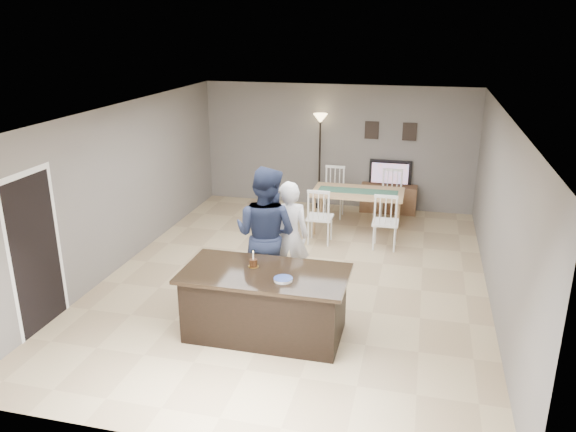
% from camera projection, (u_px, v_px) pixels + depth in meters
% --- Properties ---
extents(floor, '(8.00, 8.00, 0.00)m').
position_uv_depth(floor, '(296.00, 277.00, 9.16)').
color(floor, tan).
rests_on(floor, ground).
extents(room_shell, '(8.00, 8.00, 8.00)m').
position_uv_depth(room_shell, '(296.00, 178.00, 8.61)').
color(room_shell, slate).
rests_on(room_shell, floor).
extents(kitchen_island, '(2.15, 1.10, 0.90)m').
position_uv_depth(kitchen_island, '(265.00, 303.00, 7.36)').
color(kitchen_island, black).
rests_on(kitchen_island, floor).
extents(tv_console, '(1.20, 0.40, 0.60)m').
position_uv_depth(tv_console, '(388.00, 199.00, 12.25)').
color(tv_console, brown).
rests_on(tv_console, floor).
extents(television, '(0.91, 0.12, 0.53)m').
position_uv_depth(television, '(390.00, 173.00, 12.13)').
color(television, black).
rests_on(television, tv_console).
extents(tv_screen_glow, '(0.78, 0.00, 0.78)m').
position_uv_depth(tv_screen_glow, '(390.00, 173.00, 12.06)').
color(tv_screen_glow, '#D64F17').
rests_on(tv_screen_glow, tv_console).
extents(picture_frames, '(1.10, 0.02, 0.38)m').
position_uv_depth(picture_frames, '(391.00, 131.00, 11.98)').
color(picture_frames, black).
rests_on(picture_frames, room_shell).
extents(doorway, '(0.00, 2.10, 2.65)m').
position_uv_depth(doorway, '(34.00, 239.00, 7.31)').
color(doorway, black).
rests_on(doorway, floor).
extents(woman, '(0.73, 0.58, 1.75)m').
position_uv_depth(woman, '(288.00, 237.00, 8.47)').
color(woman, silver).
rests_on(woman, floor).
extents(man, '(1.14, 0.98, 2.04)m').
position_uv_depth(man, '(266.00, 235.00, 8.15)').
color(man, '#1C243E').
rests_on(man, floor).
extents(birthday_cake, '(0.14, 0.14, 0.22)m').
position_uv_depth(birthday_cake, '(253.00, 263.00, 7.36)').
color(birthday_cake, gold).
rests_on(birthday_cake, kitchen_island).
extents(plate_stack, '(0.24, 0.24, 0.04)m').
position_uv_depth(plate_stack, '(283.00, 279.00, 6.96)').
color(plate_stack, white).
rests_on(plate_stack, kitchen_island).
extents(dining_table, '(1.77, 1.99, 1.07)m').
position_uv_depth(dining_table, '(358.00, 198.00, 10.99)').
color(dining_table, tan).
rests_on(dining_table, floor).
extents(floor_lamp, '(0.31, 0.31, 2.09)m').
position_uv_depth(floor_lamp, '(320.00, 135.00, 12.19)').
color(floor_lamp, black).
rests_on(floor_lamp, floor).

